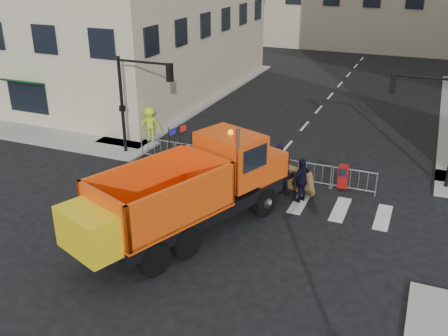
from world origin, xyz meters
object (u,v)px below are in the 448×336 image
at_px(cop_a, 278,164).
at_px(plow_truck, 188,190).
at_px(cop_c, 302,180).
at_px(cop_b, 284,176).
at_px(worker, 150,124).
at_px(newspaper_box, 343,176).

bearing_deg(cop_a, plow_truck, 33.04).
bearing_deg(cop_c, cop_b, -93.14).
distance_m(plow_truck, worker, 10.70).
distance_m(cop_a, newspaper_box, 3.07).
distance_m(plow_truck, cop_c, 5.67).
bearing_deg(newspaper_box, cop_a, -175.81).
relative_size(cop_a, cop_b, 1.24).
height_order(plow_truck, cop_a, plow_truck).
bearing_deg(cop_a, newspaper_box, 150.09).
bearing_deg(cop_b, cop_a, -37.02).
relative_size(cop_a, newspaper_box, 1.86).
relative_size(cop_a, cop_c, 1.00).
bearing_deg(cop_b, cop_c, 169.31).
distance_m(cop_a, cop_c, 2.05).
xyz_separation_m(cop_a, cop_c, (1.51, -1.38, 0.00)).
distance_m(cop_c, newspaper_box, 2.42).
height_order(cop_a, worker, worker).
bearing_deg(worker, cop_c, -41.31).
height_order(plow_truck, newspaper_box, plow_truck).
height_order(cop_a, newspaper_box, cop_a).
bearing_deg(worker, newspaper_box, -30.08).
height_order(plow_truck, worker, plow_truck).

